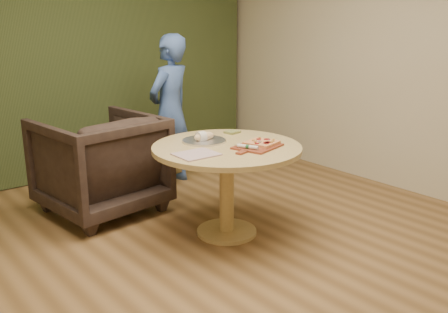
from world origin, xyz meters
TOP-DOWN VIEW (x-y plane):
  - room_shell at (0.00, 0.00)m, footprint 5.04×6.04m
  - curtain at (0.00, 2.90)m, footprint 4.80×0.14m
  - pedestal_table at (0.38, 0.58)m, footprint 1.19×1.19m
  - pizza_paddle at (0.52, 0.39)m, footprint 0.47×0.36m
  - flatbread_pizza at (0.59, 0.40)m, footprint 0.27×0.27m
  - cutlery_roll at (0.41, 0.37)m, footprint 0.10×0.19m
  - newspaper at (0.03, 0.51)m, footprint 0.31×0.26m
  - serving_tray at (0.32, 0.80)m, footprint 0.36×0.36m
  - bread_roll at (0.31, 0.80)m, footprint 0.19×0.09m
  - green_packet at (0.69, 0.89)m, footprint 0.13×0.11m
  - armchair at (-0.19, 1.69)m, footprint 1.05×1.00m
  - person_standing at (0.74, 1.95)m, footprint 0.67×0.55m

SIDE VIEW (x-z plane):
  - armchair at x=-0.19m, z-range 0.00..0.99m
  - pedestal_table at x=0.38m, z-range 0.23..0.98m
  - newspaper at x=0.03m, z-range 0.75..0.76m
  - serving_tray at x=0.32m, z-range 0.75..0.77m
  - pizza_paddle at x=0.52m, z-range 0.75..0.77m
  - green_packet at x=0.69m, z-range 0.75..0.77m
  - flatbread_pizza at x=0.59m, z-range 0.76..0.79m
  - cutlery_roll at x=0.41m, z-range 0.76..0.80m
  - person_standing at x=0.74m, z-range 0.00..1.57m
  - bread_roll at x=0.31m, z-range 0.75..0.84m
  - room_shell at x=0.00m, z-range -0.02..2.82m
  - curtain at x=0.00m, z-range 0.01..2.79m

